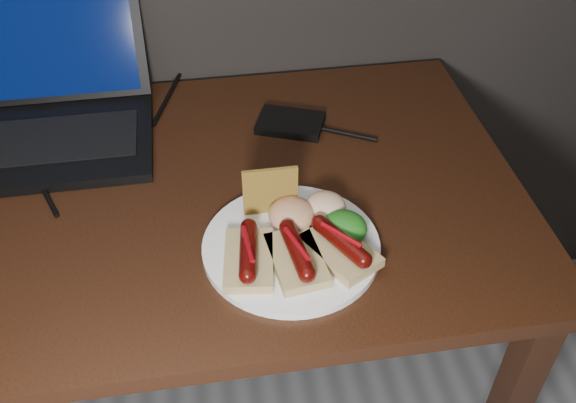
{
  "coord_description": "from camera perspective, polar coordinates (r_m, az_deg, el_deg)",
  "views": [
    {
      "loc": [
        0.18,
        0.56,
        1.45
      ],
      "look_at": [
        0.29,
        1.25,
        0.82
      ],
      "focal_mm": 40.0,
      "sensor_mm": 36.0,
      "label": 1
    }
  ],
  "objects": [
    {
      "name": "bread_sausage_center",
      "position": [
        0.92,
        0.78,
        -4.83
      ],
      "size": [
        0.08,
        0.12,
        0.04
      ],
      "color": "tan",
      "rests_on": "plate"
    },
    {
      "name": "bread_sausage_right",
      "position": [
        0.94,
        4.68,
        -4.01
      ],
      "size": [
        0.12,
        0.13,
        0.04
      ],
      "color": "tan",
      "rests_on": "plate"
    },
    {
      "name": "salsa_mound",
      "position": [
        0.98,
        0.33,
        -1.12
      ],
      "size": [
        0.07,
        0.07,
        0.04
      ],
      "primitive_type": "ellipsoid",
      "color": "#AA2C11",
      "rests_on": "plate"
    },
    {
      "name": "desk_cables",
      "position": [
        1.22,
        -17.33,
        5.04
      ],
      "size": [
        0.96,
        0.44,
        0.01
      ],
      "color": "black",
      "rests_on": "desk"
    },
    {
      "name": "salad_greens",
      "position": [
        0.96,
        4.99,
        -2.34
      ],
      "size": [
        0.07,
        0.07,
        0.04
      ],
      "primitive_type": "ellipsoid",
      "color": "#185010",
      "rests_on": "plate"
    },
    {
      "name": "plate",
      "position": [
        0.96,
        0.28,
        -4.01
      ],
      "size": [
        0.28,
        0.28,
        0.01
      ],
      "primitive_type": "cylinder",
      "rotation": [
        0.0,
        0.0,
        0.04
      ],
      "color": "white",
      "rests_on": "desk"
    },
    {
      "name": "coleslaw_mound",
      "position": [
        1.0,
        3.33,
        -0.43
      ],
      "size": [
        0.06,
        0.06,
        0.04
      ],
      "primitive_type": "ellipsoid",
      "color": "beige",
      "rests_on": "plate"
    },
    {
      "name": "crispbread",
      "position": [
        0.98,
        -1.58,
        0.95
      ],
      "size": [
        0.08,
        0.01,
        0.08
      ],
      "primitive_type": "cube",
      "color": "olive",
      "rests_on": "plate"
    },
    {
      "name": "desk",
      "position": [
        1.15,
        -15.56,
        -3.19
      ],
      "size": [
        1.4,
        0.7,
        0.75
      ],
      "color": "#36180D",
      "rests_on": "ground"
    },
    {
      "name": "hard_drive",
      "position": [
        1.21,
        0.22,
        6.99
      ],
      "size": [
        0.14,
        0.12,
        0.02
      ],
      "primitive_type": "cube",
      "rotation": [
        0.0,
        0.0,
        -0.38
      ],
      "color": "black",
      "rests_on": "desk"
    },
    {
      "name": "laptop",
      "position": [
        1.25,
        -20.38,
        8.1
      ],
      "size": [
        0.35,
        0.34,
        0.25
      ],
      "color": "black",
      "rests_on": "desk"
    },
    {
      "name": "bread_sausage_left",
      "position": [
        0.92,
        -3.53,
        -4.83
      ],
      "size": [
        0.08,
        0.12,
        0.04
      ],
      "color": "tan",
      "rests_on": "plate"
    }
  ]
}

